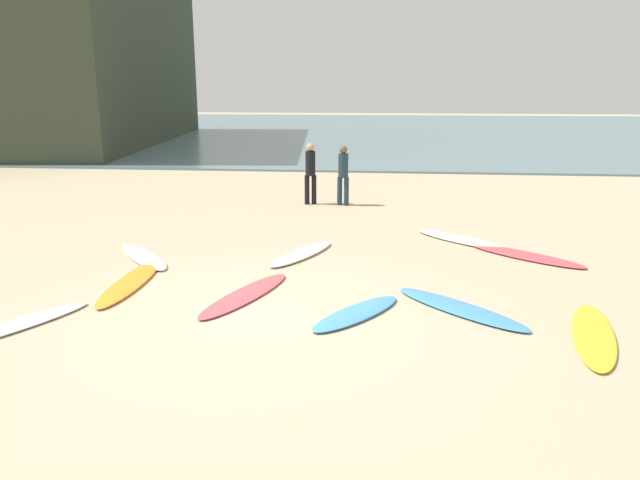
# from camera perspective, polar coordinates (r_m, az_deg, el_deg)

# --- Properties ---
(ground_plane) EXTENTS (120.00, 120.00, 0.00)m
(ground_plane) POSITION_cam_1_polar(r_m,az_deg,el_deg) (9.16, -6.61, -7.19)
(ground_plane) COLOR #C6B28E
(ocean_water) EXTENTS (120.00, 40.00, 0.08)m
(ocean_water) POSITION_cam_1_polar(r_m,az_deg,el_deg) (43.31, 3.09, 10.28)
(ocean_water) COLOR slate
(ocean_water) RESTS_ON ground_plane
(surfboard_0) EXTENTS (1.36, 2.45, 0.07)m
(surfboard_0) POSITION_cam_1_polar(r_m,az_deg,el_deg) (9.97, -7.06, -5.15)
(surfboard_0) COLOR #D5545B
(surfboard_0) RESTS_ON ground_plane
(surfboard_1) EXTENTS (2.11, 2.06, 0.07)m
(surfboard_1) POSITION_cam_1_polar(r_m,az_deg,el_deg) (9.56, 13.08, -6.30)
(surfboard_1) COLOR #4799DE
(surfboard_1) RESTS_ON ground_plane
(surfboard_2) EXTENTS (2.09, 2.01, 0.08)m
(surfboard_2) POSITION_cam_1_polar(r_m,az_deg,el_deg) (13.65, 13.07, 0.09)
(surfboard_2) COLOR #EAE9CF
(surfboard_2) RESTS_ON ground_plane
(surfboard_3) EXTENTS (1.73, 2.41, 0.07)m
(surfboard_3) POSITION_cam_1_polar(r_m,az_deg,el_deg) (9.71, -27.45, -7.34)
(surfboard_3) COLOR silver
(surfboard_3) RESTS_ON ground_plane
(surfboard_4) EXTENTS (1.14, 2.48, 0.07)m
(surfboard_4) POSITION_cam_1_polar(r_m,az_deg,el_deg) (9.20, 24.43, -8.14)
(surfboard_4) COLOR yellow
(surfboard_4) RESTS_ON ground_plane
(surfboard_5) EXTENTS (0.55, 2.58, 0.08)m
(surfboard_5) POSITION_cam_1_polar(r_m,az_deg,el_deg) (10.97, -17.50, -3.83)
(surfboard_5) COLOR orange
(surfboard_5) RESTS_ON ground_plane
(surfboard_6) EXTENTS (1.40, 2.19, 0.08)m
(surfboard_6) POSITION_cam_1_polar(r_m,az_deg,el_deg) (12.18, -1.75, -1.29)
(surfboard_6) COLOR silver
(surfboard_6) RESTS_ON ground_plane
(surfboard_7) EXTENTS (1.86, 2.15, 0.08)m
(surfboard_7) POSITION_cam_1_polar(r_m,az_deg,el_deg) (12.55, -16.36, -1.42)
(surfboard_7) COLOR white
(surfboard_7) RESTS_ON ground_plane
(surfboard_8) EXTENTS (2.24, 1.98, 0.07)m
(surfboard_8) POSITION_cam_1_polar(r_m,az_deg,el_deg) (12.75, 18.90, -1.40)
(surfboard_8) COLOR #E04F58
(surfboard_8) RESTS_ON ground_plane
(surfboard_9) EXTENTS (1.56, 1.85, 0.08)m
(surfboard_9) POSITION_cam_1_polar(r_m,az_deg,el_deg) (9.14, 3.48, -6.91)
(surfboard_9) COLOR #4A99E5
(surfboard_9) RESTS_ON ground_plane
(beachgoer_near) EXTENTS (0.34, 0.33, 1.74)m
(beachgoer_near) POSITION_cam_1_polar(r_m,az_deg,el_deg) (17.18, -0.91, 6.60)
(beachgoer_near) COLOR black
(beachgoer_near) RESTS_ON ground_plane
(beachgoer_mid) EXTENTS (0.35, 0.35, 1.68)m
(beachgoer_mid) POSITION_cam_1_polar(r_m,az_deg,el_deg) (17.03, 2.21, 6.39)
(beachgoer_mid) COLOR #1E3342
(beachgoer_mid) RESTS_ON ground_plane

